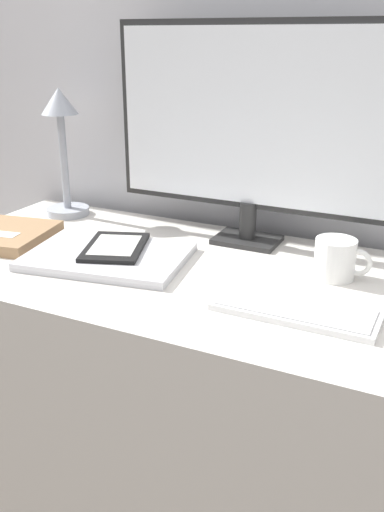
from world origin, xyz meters
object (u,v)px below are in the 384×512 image
notebook (7,235)px  coffee_mug (336,259)px  laptop (108,256)px  desk_lamp (62,139)px  monitor (252,124)px  ereader (115,247)px  keyboard (296,310)px

notebook → coffee_mug: 0.77m
laptop → desk_lamp: desk_lamp is taller
monitor → ereader: 0.41m
keyboard → coffee_mug: (0.03, 0.19, 0.03)m
ereader → notebook: (-0.29, -0.02, -0.01)m
ereader → notebook: same height
ereader → desk_lamp: bearing=144.0°
desk_lamp → coffee_mug: (0.76, -0.12, -0.17)m
coffee_mug → ereader: bearing=-168.3°
keyboard → coffee_mug: bearing=82.4°
laptop → notebook: bearing=179.8°
monitor → notebook: size_ratio=2.76×
monitor → laptop: (-0.23, -0.25, -0.27)m
ereader → coffee_mug: (0.47, 0.10, 0.02)m
keyboard → ereader: ereader is taller
keyboard → coffee_mug: size_ratio=2.53×
ereader → desk_lamp: size_ratio=0.64×
keyboard → laptop: bearing=171.2°
monitor → coffee_mug: size_ratio=5.78×
laptop → ereader: ereader is taller
monitor → ereader: monitor is taller
keyboard → notebook: notebook is taller
desk_lamp → coffee_mug: desk_lamp is taller
keyboard → notebook: (-0.74, 0.07, 0.01)m
desk_lamp → notebook: desk_lamp is taller
keyboard → laptop: laptop is taller
desk_lamp → coffee_mug: bearing=-8.8°
monitor → keyboard: bearing=-56.2°
monitor → desk_lamp: monitor is taller
desk_lamp → laptop: bearing=-39.4°
monitor → keyboard: (0.21, -0.32, -0.27)m
monitor → laptop: size_ratio=1.77×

